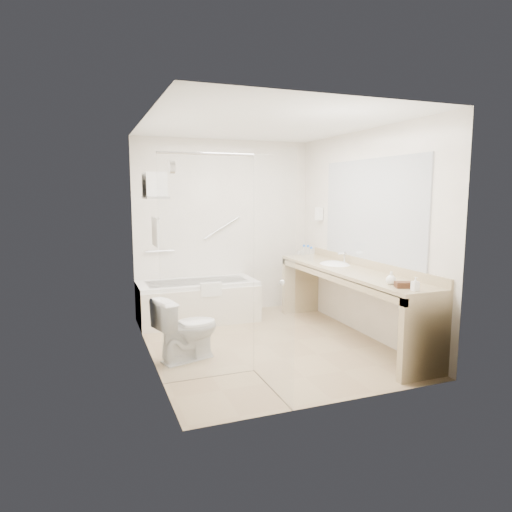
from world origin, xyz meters
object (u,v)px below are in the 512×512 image
object	(u,v)px
vanity_counter	(349,286)
amenity_basket	(404,285)
bathtub	(198,301)
toilet	(187,329)
water_bottle_left	(304,253)

from	to	relation	value
vanity_counter	amenity_basket	world-z (taller)	vanity_counter
bathtub	toilet	world-z (taller)	toilet
amenity_basket	water_bottle_left	bearing A→B (deg)	91.87
amenity_basket	vanity_counter	bearing A→B (deg)	85.37
bathtub	toilet	size ratio (longest dim) A/B	2.34
bathtub	amenity_basket	xyz separation A→B (m)	(1.44, -2.49, 0.60)
vanity_counter	water_bottle_left	bearing A→B (deg)	99.68
bathtub	toilet	bearing A→B (deg)	-107.82
vanity_counter	amenity_basket	xyz separation A→B (m)	(-0.09, -1.10, 0.24)
toilet	bathtub	bearing A→B (deg)	-34.95
bathtub	vanity_counter	distance (m)	2.09
vanity_counter	water_bottle_left	xyz separation A→B (m)	(-0.15, 0.90, 0.30)
vanity_counter	bathtub	bearing A→B (deg)	137.65
bathtub	water_bottle_left	bearing A→B (deg)	-19.54
vanity_counter	water_bottle_left	size ratio (longest dim) A/B	13.36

